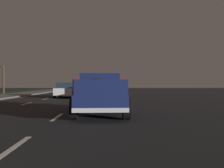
{
  "coord_description": "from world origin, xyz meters",
  "views": [
    {
      "loc": [
        -1.44,
        -3.68,
        1.35
      ],
      "look_at": [
        10.71,
        -4.06,
        1.37
      ],
      "focal_mm": 41.93,
      "sensor_mm": 36.0,
      "label": 1
    }
  ],
  "objects": [
    {
      "name": "pickup_truck",
      "position": [
        10.41,
        -3.5,
        0.98
      ],
      "size": [
        5.47,
        2.37,
        1.87
      ],
      "color": "#141E4C",
      "rests_on": "ground"
    },
    {
      "name": "sedan_white",
      "position": [
        25.73,
        0.22,
        0.78
      ],
      "size": [
        4.44,
        2.09,
        1.54
      ],
      "color": "silver",
      "rests_on": "ground"
    },
    {
      "name": "bare_tree_far",
      "position": [
        37.18,
        11.02,
        2.19
      ],
      "size": [
        1.54,
        1.23,
        4.4
      ],
      "color": "#423323",
      "rests_on": "ground"
    },
    {
      "name": "sedan_black",
      "position": [
        22.69,
        -3.58,
        0.78
      ],
      "size": [
        4.42,
        2.06,
        1.54
      ],
      "color": "black",
      "rests_on": "ground"
    },
    {
      "name": "lane_markings",
      "position": [
        30.14,
        3.09,
        0.0
      ],
      "size": [
        108.0,
        7.04,
        0.01
      ],
      "color": "silver",
      "rests_on": "ground"
    },
    {
      "name": "sidewalk_shoulder",
      "position": [
        27.0,
        7.45,
        0.06
      ],
      "size": [
        108.0,
        4.0,
        0.12
      ],
      "primitive_type": "cube",
      "color": "slate",
      "rests_on": "ground"
    },
    {
      "name": "ground",
      "position": [
        27.0,
        0.0,
        0.0
      ],
      "size": [
        144.0,
        144.0,
        0.0
      ],
      "primitive_type": "plane",
      "color": "black"
    }
  ]
}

